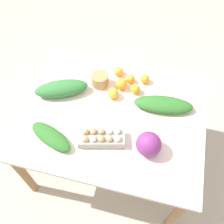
{
  "coord_description": "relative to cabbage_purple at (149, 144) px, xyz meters",
  "views": [
    {
      "loc": [
        -0.23,
        0.9,
        2.09
      ],
      "look_at": [
        0.0,
        0.0,
        0.72
      ],
      "focal_mm": 40.0,
      "sensor_mm": 36.0,
      "label": 1
    }
  ],
  "objects": [
    {
      "name": "dining_table",
      "position": [
        0.27,
        -0.21,
        -0.16
      ],
      "size": [
        1.23,
        0.98,
        0.7
      ],
      "color": "silver",
      "rests_on": "ground_plane"
    },
    {
      "name": "egg_carton",
      "position": [
        0.29,
        0.01,
        -0.03
      ],
      "size": [
        0.3,
        0.18,
        0.09
      ],
      "rotation": [
        0.0,
        0.0,
        0.25
      ],
      "color": "#A8A8A3",
      "rests_on": "dining_table"
    },
    {
      "name": "greens_bunch_chard",
      "position": [
        -0.05,
        -0.34,
        -0.04
      ],
      "size": [
        0.41,
        0.19,
        0.08
      ],
      "primitive_type": "ellipsoid",
      "rotation": [
        0.0,
        0.0,
        0.13
      ],
      "color": "#2D6B28",
      "rests_on": "dining_table"
    },
    {
      "name": "orange_3",
      "position": [
        0.31,
        -0.56,
        -0.04
      ],
      "size": [
        0.07,
        0.07,
        0.07
      ],
      "primitive_type": "sphere",
      "color": "#F9A833",
      "rests_on": "dining_table"
    },
    {
      "name": "orange_0",
      "position": [
        0.16,
        -0.42,
        -0.04
      ],
      "size": [
        0.07,
        0.07,
        0.07
      ],
      "primitive_type": "sphere",
      "color": "orange",
      "rests_on": "dining_table"
    },
    {
      "name": "orange_4",
      "position": [
        0.11,
        -0.54,
        -0.04
      ],
      "size": [
        0.07,
        0.07,
        0.07
      ],
      "primitive_type": "sphere",
      "color": "orange",
      "rests_on": "dining_table"
    },
    {
      "name": "ground_plane",
      "position": [
        0.27,
        -0.21,
        -0.78
      ],
      "size": [
        8.0,
        8.0,
        0.0
      ],
      "primitive_type": "plane",
      "color": "#B2A899"
    },
    {
      "name": "paper_bag",
      "position": [
        0.42,
        -0.44,
        -0.03
      ],
      "size": [
        0.12,
        0.12,
        0.09
      ],
      "primitive_type": "cylinder",
      "color": "#A87F51",
      "rests_on": "dining_table"
    },
    {
      "name": "greens_bunch_beet_tops",
      "position": [
        0.66,
        -0.29,
        -0.03
      ],
      "size": [
        0.39,
        0.28,
        0.1
      ],
      "primitive_type": "ellipsoid",
      "rotation": [
        0.0,
        0.0,
        0.43
      ],
      "color": "#337538",
      "rests_on": "dining_table"
    },
    {
      "name": "greens_bunch_dandelion",
      "position": [
        0.59,
        0.07,
        -0.04
      ],
      "size": [
        0.33,
        0.23,
        0.06
      ],
      "primitive_type": "ellipsoid",
      "rotation": [
        0.0,
        0.0,
        2.74
      ],
      "color": "#2D6B28",
      "rests_on": "dining_table"
    },
    {
      "name": "orange_5",
      "position": [
        0.21,
        -0.51,
        -0.04
      ],
      "size": [
        0.06,
        0.06,
        0.06
      ],
      "primitive_type": "sphere",
      "color": "orange",
      "rests_on": "dining_table"
    },
    {
      "name": "orange_2",
      "position": [
        0.26,
        -0.44,
        -0.03
      ],
      "size": [
        0.08,
        0.08,
        0.08
      ],
      "primitive_type": "sphere",
      "color": "orange",
      "rests_on": "dining_table"
    },
    {
      "name": "orange_1",
      "position": [
        0.3,
        -0.35,
        -0.04
      ],
      "size": [
        0.08,
        0.08,
        0.08
      ],
      "primitive_type": "sphere",
      "color": "#F9A833",
      "rests_on": "dining_table"
    },
    {
      "name": "cabbage_purple",
      "position": [
        0.0,
        0.0,
        0.0
      ],
      "size": [
        0.15,
        0.15,
        0.15
      ],
      "primitive_type": "sphere",
      "color": "#7A2D75",
      "rests_on": "dining_table"
    }
  ]
}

